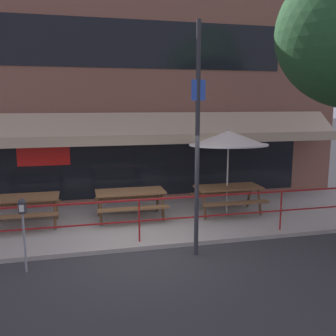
{
  "coord_description": "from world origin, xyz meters",
  "views": [
    {
      "loc": [
        -1.23,
        -7.53,
        3.14
      ],
      "look_at": [
        0.96,
        1.6,
        1.5
      ],
      "focal_mm": 40.0,
      "sensor_mm": 36.0,
      "label": 1
    }
  ],
  "objects_px": {
    "street_sign_pole": "(197,140)",
    "patio_umbrella_right": "(228,139)",
    "picnic_table_right": "(228,192)",
    "parking_meter_near": "(23,213)",
    "picnic_table_left": "(21,203)",
    "picnic_table_centre": "(130,197)"
  },
  "relations": [
    {
      "from": "parking_meter_near",
      "to": "picnic_table_left",
      "type": "bearing_deg",
      "value": 98.79
    },
    {
      "from": "picnic_table_right",
      "to": "parking_meter_near",
      "type": "xyz_separation_m",
      "value": [
        -5.02,
        -2.39,
        0.44
      ]
    },
    {
      "from": "picnic_table_right",
      "to": "street_sign_pole",
      "type": "bearing_deg",
      "value": -125.48
    },
    {
      "from": "picnic_table_left",
      "to": "picnic_table_centre",
      "type": "xyz_separation_m",
      "value": [
        2.7,
        0.0,
        0.0
      ]
    },
    {
      "from": "street_sign_pole",
      "to": "patio_umbrella_right",
      "type": "bearing_deg",
      "value": 55.31
    },
    {
      "from": "street_sign_pole",
      "to": "picnic_table_left",
      "type": "bearing_deg",
      "value": 146.76
    },
    {
      "from": "picnic_table_right",
      "to": "patio_umbrella_right",
      "type": "distance_m",
      "value": 1.48
    },
    {
      "from": "picnic_table_centre",
      "to": "parking_meter_near",
      "type": "xyz_separation_m",
      "value": [
        -2.32,
        -2.5,
        0.44
      ]
    },
    {
      "from": "patio_umbrella_right",
      "to": "street_sign_pole",
      "type": "distance_m",
      "value": 2.94
    },
    {
      "from": "parking_meter_near",
      "to": "street_sign_pole",
      "type": "height_order",
      "value": "street_sign_pole"
    },
    {
      "from": "picnic_table_centre",
      "to": "picnic_table_right",
      "type": "distance_m",
      "value": 2.71
    },
    {
      "from": "picnic_table_left",
      "to": "picnic_table_right",
      "type": "bearing_deg",
      "value": -1.15
    },
    {
      "from": "picnic_table_centre",
      "to": "street_sign_pole",
      "type": "bearing_deg",
      "value": -67.15
    },
    {
      "from": "picnic_table_right",
      "to": "patio_umbrella_right",
      "type": "relative_size",
      "value": 0.76
    },
    {
      "from": "patio_umbrella_right",
      "to": "picnic_table_left",
      "type": "bearing_deg",
      "value": 179.59
    },
    {
      "from": "parking_meter_near",
      "to": "patio_umbrella_right",
      "type": "bearing_deg",
      "value": 26.1
    },
    {
      "from": "street_sign_pole",
      "to": "parking_meter_near",
      "type": "bearing_deg",
      "value": -179.18
    },
    {
      "from": "picnic_table_right",
      "to": "street_sign_pole",
      "type": "distance_m",
      "value": 3.34
    },
    {
      "from": "picnic_table_left",
      "to": "picnic_table_centre",
      "type": "relative_size",
      "value": 1.0
    },
    {
      "from": "picnic_table_left",
      "to": "picnic_table_right",
      "type": "height_order",
      "value": "same"
    },
    {
      "from": "picnic_table_centre",
      "to": "picnic_table_right",
      "type": "relative_size",
      "value": 1.0
    },
    {
      "from": "patio_umbrella_right",
      "to": "parking_meter_near",
      "type": "relative_size",
      "value": 1.67
    }
  ]
}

